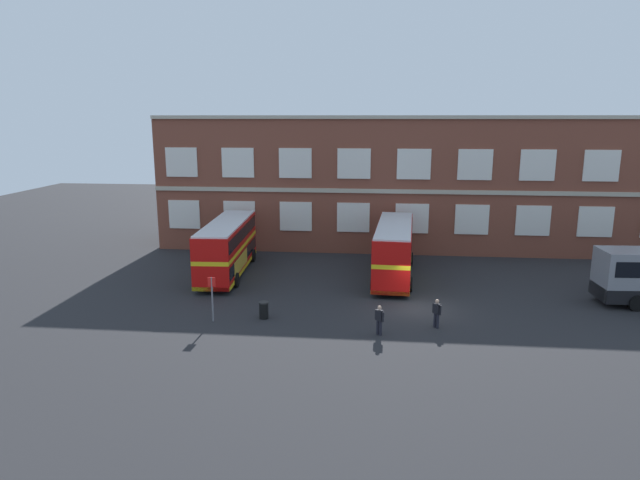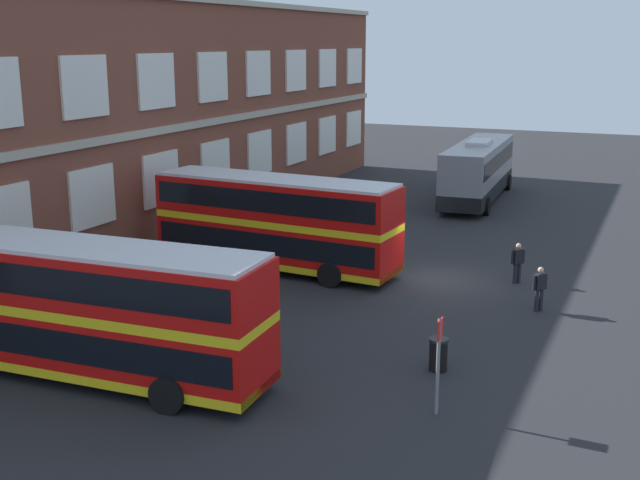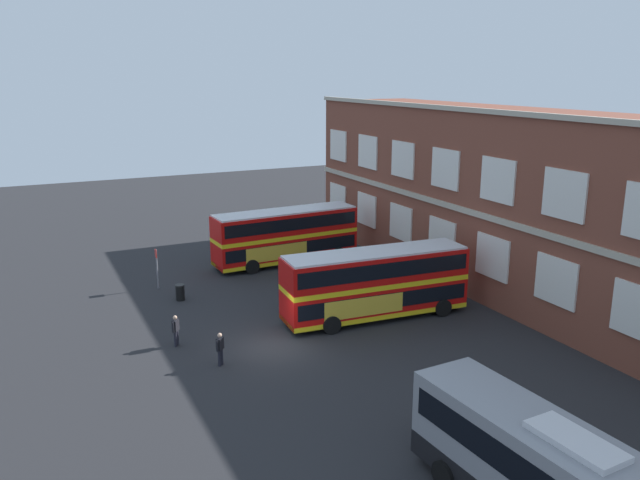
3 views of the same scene
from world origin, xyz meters
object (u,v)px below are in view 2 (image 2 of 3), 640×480
(double_decker_middle, at_px, (276,221))
(station_litter_bin, at_px, (438,354))
(double_decker_near, at_px, (91,309))
(waiting_passenger, at_px, (540,287))
(bus_stand_flag, at_px, (438,357))
(second_passenger, at_px, (518,261))
(touring_coach, at_px, (478,171))

(double_decker_middle, distance_m, station_litter_bin, 12.57)
(double_decker_near, distance_m, waiting_passenger, 16.07)
(double_decker_near, xyz_separation_m, bus_stand_flag, (1.77, -10.01, -0.51))
(second_passenger, distance_m, station_litter_bin, 10.16)
(double_decker_near, height_order, station_litter_bin, double_decker_near)
(second_passenger, bearing_deg, waiting_passenger, -156.68)
(double_decker_middle, relative_size, second_passenger, 6.56)
(double_decker_near, relative_size, waiting_passenger, 6.54)
(waiting_passenger, bearing_deg, touring_coach, 19.30)
(bus_stand_flag, relative_size, station_litter_bin, 2.62)
(touring_coach, bearing_deg, bus_stand_flag, -168.81)
(touring_coach, bearing_deg, second_passenger, -161.50)
(double_decker_middle, height_order, bus_stand_flag, double_decker_middle)
(bus_stand_flag, height_order, station_litter_bin, bus_stand_flag)
(double_decker_middle, relative_size, bus_stand_flag, 4.13)
(touring_coach, xyz_separation_m, station_litter_bin, (-26.85, -5.10, -1.39))
(station_litter_bin, bearing_deg, double_decker_near, 116.81)
(second_passenger, xyz_separation_m, station_litter_bin, (-10.14, 0.49, -0.41))
(double_decker_near, height_order, bus_stand_flag, double_decker_near)
(double_decker_middle, bearing_deg, bus_stand_flag, -136.30)
(waiting_passenger, relative_size, station_litter_bin, 1.65)
(touring_coach, height_order, station_litter_bin, touring_coach)
(second_passenger, bearing_deg, station_litter_bin, 177.24)
(double_decker_near, bearing_deg, bus_stand_flag, -79.97)
(double_decker_near, xyz_separation_m, station_litter_bin, (4.66, -9.22, -1.63))
(touring_coach, xyz_separation_m, second_passenger, (-16.72, -5.59, -0.98))
(waiting_passenger, distance_m, station_litter_bin, 7.14)
(second_passenger, xyz_separation_m, bus_stand_flag, (-13.03, -0.29, 0.70))
(touring_coach, bearing_deg, double_decker_middle, 166.66)
(waiting_passenger, bearing_deg, double_decker_middle, 84.60)
(waiting_passenger, bearing_deg, double_decker_near, 136.05)
(waiting_passenger, relative_size, bus_stand_flag, 0.63)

